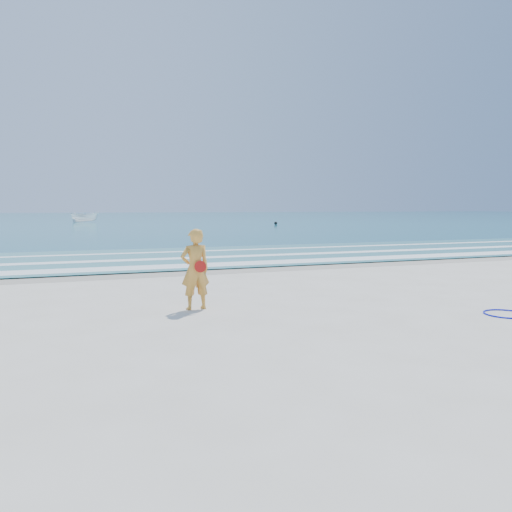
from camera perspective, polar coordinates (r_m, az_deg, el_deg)
name	(u,v)px	position (r m, az deg, el deg)	size (l,w,h in m)	color
ground	(309,325)	(10.14, 6.06, -7.79)	(400.00, 400.00, 0.00)	silver
wet_sand	(200,271)	(18.52, -6.40, -1.68)	(400.00, 2.40, 0.00)	#B2A893
ocean	(93,218)	(113.94, -18.14, 4.19)	(400.00, 190.00, 0.04)	#19727F
shallow	(174,257)	(23.37, -9.36, -0.10)	(400.00, 10.00, 0.01)	#59B7AD
foam_near	(192,265)	(19.77, -7.31, -1.08)	(400.00, 1.40, 0.01)	white
foam_mid	(177,258)	(22.59, -8.97, -0.27)	(400.00, 0.90, 0.01)	white
foam_far	(165,252)	(25.82, -10.41, 0.44)	(400.00, 0.60, 0.01)	white
hoop	(506,314)	(12.28, 26.66, -5.93)	(0.93, 0.93, 0.03)	#0B14C7
boat	(85,217)	(79.81, -18.97, 4.24)	(1.54, 4.08, 1.58)	white
buoy	(276,223)	(64.72, 2.27, 3.77)	(0.41, 0.41, 0.41)	black
woman	(195,269)	(11.49, -6.97, -1.51)	(0.71, 0.49, 1.86)	gold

